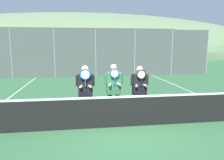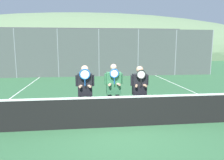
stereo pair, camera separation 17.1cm
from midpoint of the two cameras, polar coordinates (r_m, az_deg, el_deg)
name	(u,v)px [view 1 (the left image)]	position (r m, az deg, el deg)	size (l,w,h in m)	color
ground_plane	(122,127)	(6.58, 1.90, -12.10)	(120.00, 120.00, 0.00)	#2D5B38
hill_distant	(85,54)	(55.50, -7.25, 6.67)	(97.30, 54.06, 18.92)	#5B7551
clubhouse_building	(80,48)	(24.24, -8.49, 8.21)	(19.21, 5.50, 3.97)	#9EA3A8
fence_back	(96,53)	(16.54, -4.56, 7.05)	(18.16, 0.06, 3.55)	gray
tennis_net	(122,111)	(6.42, 1.92, -8.11)	(11.87, 0.09, 1.03)	gray
court_line_right_sideline	(204,97)	(10.85, 22.55, -4.22)	(0.05, 16.00, 0.01)	white
player_leftmost	(85,89)	(6.63, -7.71, -2.45)	(0.56, 0.34, 1.78)	#56565B
player_center_left	(114,88)	(6.81, -0.28, -2.10)	(0.58, 0.34, 1.80)	#56565B
player_center_right	(139,88)	(6.90, 6.49, -2.18)	(0.57, 0.34, 1.74)	black
car_far_left	(40,62)	(19.99, -18.58, 4.45)	(4.46, 1.94, 1.75)	#B2B7BC
car_left_of_center	(102,61)	(19.95, -2.95, 5.07)	(4.63, 1.97, 1.89)	black
car_center	(162,61)	(20.84, 12.63, 4.94)	(4.77, 2.01, 1.80)	navy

